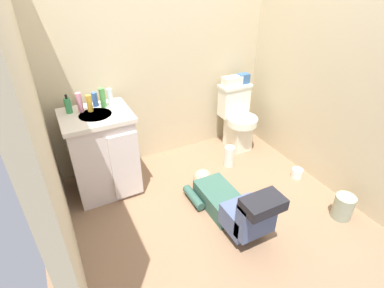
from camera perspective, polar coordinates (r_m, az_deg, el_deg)
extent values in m
cube|color=#88664B|center=(2.92, 3.03, -11.23)|extent=(2.86, 2.99, 0.04)
cube|color=#C7B791|center=(3.17, -6.12, 17.53)|extent=(2.52, 0.08, 2.40)
cube|color=#C7B791|center=(1.99, -28.17, 5.12)|extent=(0.08, 1.99, 2.40)
cube|color=#C7B791|center=(3.06, 24.66, 14.44)|extent=(0.08, 1.99, 2.40)
cube|color=silver|center=(3.64, 8.65, 2.07)|extent=(0.22, 0.30, 0.38)
cylinder|color=silver|center=(3.50, 9.45, 4.33)|extent=(0.35, 0.35, 0.08)
cube|color=silver|center=(3.57, 7.92, 8.02)|extent=(0.34, 0.17, 0.34)
cube|color=silver|center=(3.50, 8.14, 10.79)|extent=(0.36, 0.19, 0.03)
cube|color=silver|center=(2.96, -16.54, -1.99)|extent=(0.56, 0.48, 0.78)
cube|color=silver|center=(2.76, -17.81, 5.12)|extent=(0.60, 0.52, 0.04)
cylinder|color=silver|center=(2.74, -17.71, 4.86)|extent=(0.28, 0.28, 0.05)
cube|color=silver|center=(2.78, -12.31, -4.19)|extent=(0.26, 0.03, 0.66)
cylinder|color=silver|center=(2.86, -18.62, 7.46)|extent=(0.02, 0.02, 0.10)
cube|color=#33594C|center=(2.82, 5.30, -10.33)|extent=(0.29, 0.52, 0.17)
sphere|color=tan|center=(3.03, 2.01, -6.50)|extent=(0.19, 0.19, 0.19)
cube|color=#4B5980|center=(2.54, 9.79, -13.47)|extent=(0.31, 0.28, 0.20)
cube|color=#4B5980|center=(2.39, 12.06, -13.47)|extent=(0.31, 0.12, 0.32)
cube|color=black|center=(2.24, 13.27, -11.00)|extent=(0.31, 0.19, 0.09)
cylinder|color=#33594C|center=(2.86, 0.29, -10.00)|extent=(0.08, 0.30, 0.08)
cube|color=silver|center=(3.45, 7.60, 11.70)|extent=(0.22, 0.11, 0.10)
cube|color=#33598C|center=(3.54, 9.67, 12.09)|extent=(0.12, 0.09, 0.11)
cylinder|color=#369051|center=(2.82, -22.35, 6.70)|extent=(0.06, 0.06, 0.13)
cylinder|color=black|center=(2.79, -22.70, 8.24)|extent=(0.02, 0.02, 0.04)
cylinder|color=pink|center=(2.79, -20.46, 7.35)|extent=(0.05, 0.05, 0.17)
cylinder|color=gold|center=(2.78, -18.81, 7.28)|extent=(0.05, 0.05, 0.15)
cylinder|color=#3D66B0|center=(2.87, -17.86, 8.01)|extent=(0.05, 0.05, 0.13)
cylinder|color=#489646|center=(2.82, -16.51, 8.36)|extent=(0.05, 0.05, 0.18)
cylinder|color=silver|center=(2.85, -15.20, 8.55)|extent=(0.05, 0.05, 0.16)
cylinder|color=gray|center=(3.00, 26.65, -10.55)|extent=(0.17, 0.17, 0.23)
cylinder|color=white|center=(3.33, 7.04, -2.32)|extent=(0.11, 0.11, 0.23)
cylinder|color=white|center=(3.35, 19.21, -5.22)|extent=(0.11, 0.11, 0.10)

